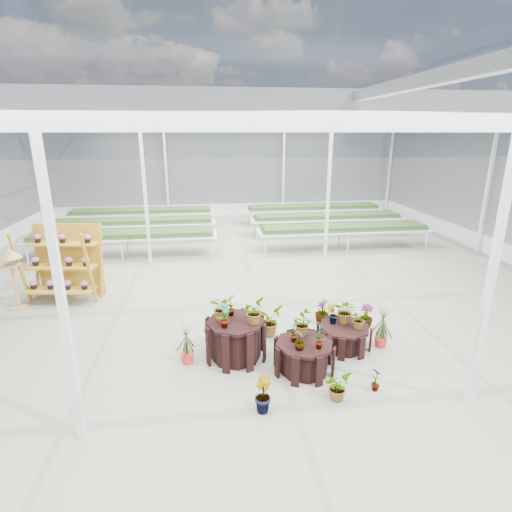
{
  "coord_description": "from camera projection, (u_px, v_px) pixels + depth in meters",
  "views": [
    {
      "loc": [
        -1.12,
        -9.0,
        4.2
      ],
      "look_at": [
        0.07,
        0.26,
        1.3
      ],
      "focal_mm": 28.0,
      "sensor_mm": 36.0,
      "label": 1
    }
  ],
  "objects": [
    {
      "name": "ground_plane",
      "position": [
        255.0,
        309.0,
        9.91
      ],
      "size": [
        24.0,
        24.0,
        0.0
      ],
      "primitive_type": "plane",
      "color": "gray",
      "rests_on": "ground"
    },
    {
      "name": "shelf_rack",
      "position": [
        62.0,
        264.0,
        10.21
      ],
      "size": [
        1.96,
        1.23,
        1.94
      ],
      "primitive_type": null,
      "rotation": [
        0.0,
        0.0,
        -0.15
      ],
      "color": "#A5781C",
      "rests_on": "ground"
    },
    {
      "name": "steel_frame",
      "position": [
        255.0,
        220.0,
        9.24
      ],
      "size": [
        18.0,
        24.0,
        4.5
      ],
      "primitive_type": null,
      "color": "silver",
      "rests_on": "ground"
    },
    {
      "name": "plinth_tall",
      "position": [
        236.0,
        339.0,
        7.67
      ],
      "size": [
        1.5,
        1.5,
        0.78
      ],
      "primitive_type": "cylinder",
      "rotation": [
        0.0,
        0.0,
        -0.39
      ],
      "color": "black",
      "rests_on": "ground"
    },
    {
      "name": "nursery_benches",
      "position": [
        233.0,
        227.0,
        16.6
      ],
      "size": [
        16.0,
        7.0,
        0.84
      ],
      "primitive_type": null,
      "color": "silver",
      "rests_on": "ground"
    },
    {
      "name": "plinth_mid",
      "position": [
        304.0,
        356.0,
        7.28
      ],
      "size": [
        1.34,
        1.34,
        0.57
      ],
      "primitive_type": "cylinder",
      "rotation": [
        0.0,
        0.0,
        0.28
      ],
      "color": "black",
      "rests_on": "ground"
    },
    {
      "name": "greenhouse_shell",
      "position": [
        255.0,
        220.0,
        9.24
      ],
      "size": [
        18.0,
        24.0,
        4.5
      ],
      "primitive_type": null,
      "color": "white",
      "rests_on": "ground"
    },
    {
      "name": "plinth_low",
      "position": [
        344.0,
        337.0,
        8.08
      ],
      "size": [
        1.38,
        1.38,
        0.47
      ],
      "primitive_type": "cylinder",
      "rotation": [
        0.0,
        0.0,
        -0.4
      ],
      "color": "black",
      "rests_on": "ground"
    },
    {
      "name": "nursery_plants",
      "position": [
        290.0,
        327.0,
        7.82
      ],
      "size": [
        4.33,
        3.18,
        1.29
      ],
      "color": "#2A421D",
      "rests_on": "ground"
    },
    {
      "name": "bird_table",
      "position": [
        14.0,
        279.0,
        9.67
      ],
      "size": [
        0.39,
        0.39,
        1.57
      ],
      "primitive_type": null,
      "rotation": [
        0.0,
        0.0,
        0.04
      ],
      "color": "#B2804C",
      "rests_on": "ground"
    }
  ]
}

